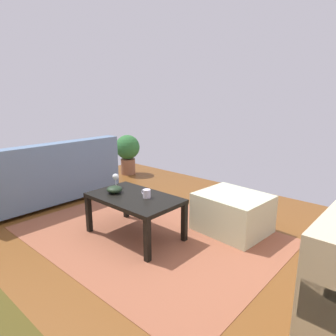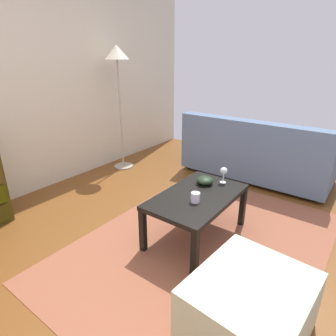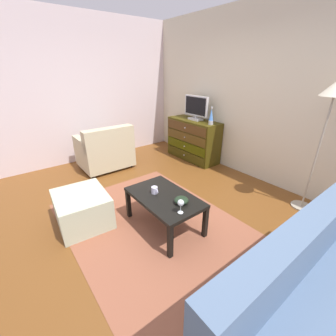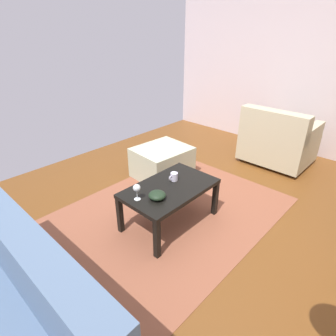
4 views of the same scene
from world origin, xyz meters
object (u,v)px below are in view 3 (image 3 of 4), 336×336
bowl_decorative (181,200)px  ottoman (82,209)px  dresser (193,140)px  lava_lamp (211,117)px  tv (196,108)px  couch_large (322,307)px  standing_lamp (332,102)px  armchair (105,151)px  wine_glass (181,203)px  mug (155,190)px  coffee_table (164,200)px

bowl_decorative → ottoman: bowl_decorative is taller
bowl_decorative → ottoman: bearing=-137.8°
dresser → lava_lamp: 0.76m
tv → lava_lamp: bearing=-8.1°
dresser → couch_large: dresser is taller
standing_lamp → tv: bearing=178.2°
couch_large → bowl_decorative: bearing=-178.4°
armchair → ottoman: bearing=-33.0°
lava_lamp → bowl_decorative: 2.20m
wine_glass → ottoman: 1.32m
tv → bowl_decorative: (1.69, -1.83, -0.62)m
tv → bowl_decorative: bearing=-47.3°
tv → mug: size_ratio=5.33×
dresser → coffee_table: bearing=-51.8°
coffee_table → dresser: bearing=128.2°
dresser → lava_lamp: lava_lamp is taller
mug → armchair: 2.05m
tv → bowl_decorative: tv is taller
dresser → mug: size_ratio=10.46×
dresser → coffee_table: size_ratio=1.26×
ottoman → mug: bearing=51.9°
lava_lamp → couch_large: size_ratio=0.17×
mug → armchair: size_ratio=0.12×
mug → armchair: (-2.03, 0.23, -0.13)m
lava_lamp → standing_lamp: (1.84, -0.01, 0.47)m
dresser → couch_large: bearing=-29.3°
wine_glass → mug: 0.50m
dresser → bowl_decorative: (1.70, -1.80, 0.05)m
bowl_decorative → couch_large: bearing=1.6°
tv → lava_lamp: size_ratio=1.84×
tv → armchair: (-0.70, -1.72, -0.74)m
couch_large → ottoman: (-2.37, -0.88, -0.12)m
lava_lamp → mug: (0.85, -1.88, -0.52)m
lava_lamp → standing_lamp: 1.90m
tv → standing_lamp: size_ratio=0.36×
lava_lamp → coffee_table: lava_lamp is taller
ottoman → armchair: bearing=147.0°
couch_large → standing_lamp: (-0.81, 1.71, 1.14)m
tv → mug: (1.33, -1.94, -0.62)m
bowl_decorative → ottoman: (-0.93, -0.84, -0.27)m
tv → standing_lamp: standing_lamp is taller
dresser → tv: (0.02, 0.02, 0.67)m
mug → wine_glass: bearing=-1.0°
dresser → mug: 2.34m
lava_lamp → standing_lamp: size_ratio=0.19×
dresser → armchair: armchair is taller
couch_large → ottoman: couch_large is taller
lava_lamp → armchair: 2.13m
armchair → ottoman: size_ratio=1.33×
coffee_table → ottoman: coffee_table is taller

